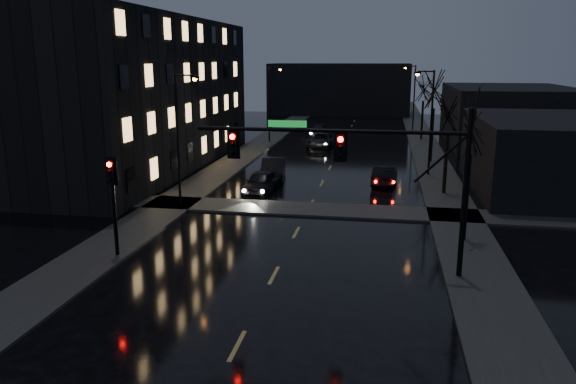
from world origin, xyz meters
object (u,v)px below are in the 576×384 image
at_px(oncoming_car_c, 322,140).
at_px(oncoming_car_d, 318,131).
at_px(oncoming_car_a, 261,182).
at_px(oncoming_car_b, 273,169).
at_px(lead_car, 385,175).

relative_size(oncoming_car_c, oncoming_car_d, 1.21).
xyz_separation_m(oncoming_car_a, oncoming_car_b, (-0.03, 4.48, 0.04)).
relative_size(oncoming_car_a, oncoming_car_b, 0.92).
relative_size(oncoming_car_d, lead_car, 1.02).
xyz_separation_m(oncoming_car_b, oncoming_car_c, (1.90, 15.89, -0.05)).
bearing_deg(lead_car, oncoming_car_b, 1.45).
xyz_separation_m(oncoming_car_a, oncoming_car_d, (0.55, 28.46, -0.12)).
bearing_deg(oncoming_car_c, oncoming_car_d, 105.31).
distance_m(oncoming_car_b, oncoming_car_c, 16.01).
relative_size(oncoming_car_a, oncoming_car_d, 1.01).
distance_m(oncoming_car_a, lead_car, 9.10).
height_order(oncoming_car_a, oncoming_car_d, oncoming_car_a).
bearing_deg(oncoming_car_c, oncoming_car_a, -89.17).
xyz_separation_m(oncoming_car_c, lead_car, (6.35, -16.45, -0.03)).
bearing_deg(oncoming_car_b, oncoming_car_a, -97.52).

